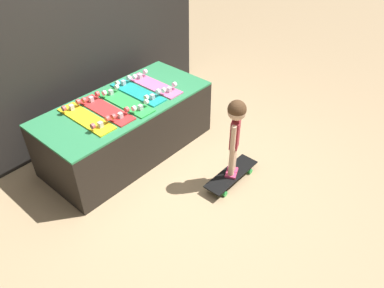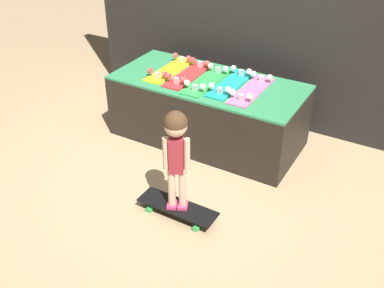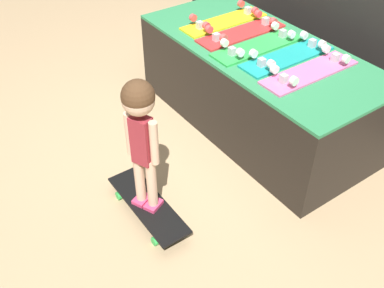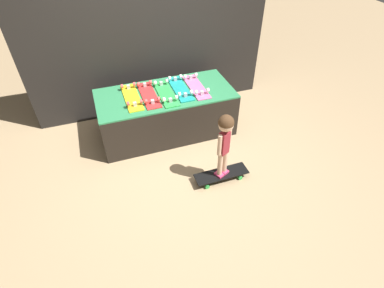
{
  "view_description": "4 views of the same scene",
  "coord_description": "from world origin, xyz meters",
  "px_view_note": "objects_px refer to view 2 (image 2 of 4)",
  "views": [
    {
      "loc": [
        -1.97,
        -2.13,
        2.58
      ],
      "look_at": [
        0.22,
        -0.21,
        0.33
      ],
      "focal_mm": 35.0,
      "sensor_mm": 36.0,
      "label": 1
    },
    {
      "loc": [
        1.79,
        -2.87,
        2.37
      ],
      "look_at": [
        0.24,
        -0.21,
        0.4
      ],
      "focal_mm": 42.0,
      "sensor_mm": 36.0,
      "label": 2
    },
    {
      "loc": [
        1.97,
        -1.44,
        2.02
      ],
      "look_at": [
        0.27,
        -0.25,
        0.32
      ],
      "focal_mm": 42.0,
      "sensor_mm": 36.0,
      "label": 3
    },
    {
      "loc": [
        -0.8,
        -2.83,
        2.66
      ],
      "look_at": [
        0.09,
        -0.29,
        0.36
      ],
      "focal_mm": 28.0,
      "sensor_mm": 36.0,
      "label": 4
    }
  ],
  "objects_px": {
    "skateboard_red_on_rack": "(189,74)",
    "skateboard_green_on_rack": "(207,80)",
    "skateboard_on_floor": "(178,208)",
    "skateboard_yellow_on_rack": "(170,69)",
    "skateboard_pink_on_rack": "(252,89)",
    "skateboard_teal_on_rack": "(231,83)",
    "child": "(176,143)"
  },
  "relations": [
    {
      "from": "skateboard_red_on_rack",
      "to": "skateboard_teal_on_rack",
      "type": "bearing_deg",
      "value": 2.63
    },
    {
      "from": "skateboard_pink_on_rack",
      "to": "skateboard_teal_on_rack",
      "type": "bearing_deg",
      "value": 173.43
    },
    {
      "from": "skateboard_yellow_on_rack",
      "to": "skateboard_green_on_rack",
      "type": "distance_m",
      "value": 0.44
    },
    {
      "from": "skateboard_yellow_on_rack",
      "to": "skateboard_pink_on_rack",
      "type": "relative_size",
      "value": 1.0
    },
    {
      "from": "skateboard_green_on_rack",
      "to": "skateboard_teal_on_rack",
      "type": "xyz_separation_m",
      "value": [
        0.22,
        0.06,
        0.0
      ]
    },
    {
      "from": "skateboard_green_on_rack",
      "to": "child",
      "type": "relative_size",
      "value": 0.81
    },
    {
      "from": "skateboard_on_floor",
      "to": "skateboard_yellow_on_rack",
      "type": "bearing_deg",
      "value": 124.18
    },
    {
      "from": "skateboard_pink_on_rack",
      "to": "skateboard_yellow_on_rack",
      "type": "bearing_deg",
      "value": 178.47
    },
    {
      "from": "skateboard_green_on_rack",
      "to": "skateboard_on_floor",
      "type": "bearing_deg",
      "value": -72.35
    },
    {
      "from": "skateboard_red_on_rack",
      "to": "skateboard_green_on_rack",
      "type": "relative_size",
      "value": 1.0
    },
    {
      "from": "skateboard_yellow_on_rack",
      "to": "skateboard_on_floor",
      "type": "distance_m",
      "value": 1.5
    },
    {
      "from": "skateboard_teal_on_rack",
      "to": "skateboard_on_floor",
      "type": "xyz_separation_m",
      "value": [
        0.13,
        -1.15,
        -0.57
      ]
    },
    {
      "from": "skateboard_teal_on_rack",
      "to": "child",
      "type": "distance_m",
      "value": 1.16
    },
    {
      "from": "skateboard_red_on_rack",
      "to": "skateboard_teal_on_rack",
      "type": "height_order",
      "value": "same"
    },
    {
      "from": "skateboard_teal_on_rack",
      "to": "skateboard_yellow_on_rack",
      "type": "bearing_deg",
      "value": -179.84
    },
    {
      "from": "skateboard_red_on_rack",
      "to": "child",
      "type": "distance_m",
      "value": 1.27
    },
    {
      "from": "skateboard_green_on_rack",
      "to": "skateboard_on_floor",
      "type": "relative_size",
      "value": 1.04
    },
    {
      "from": "skateboard_pink_on_rack",
      "to": "skateboard_red_on_rack",
      "type": "bearing_deg",
      "value": 179.55
    },
    {
      "from": "skateboard_teal_on_rack",
      "to": "skateboard_pink_on_rack",
      "type": "xyz_separation_m",
      "value": [
        0.22,
        -0.02,
        0.0
      ]
    },
    {
      "from": "skateboard_on_floor",
      "to": "skateboard_green_on_rack",
      "type": "bearing_deg",
      "value": 107.65
    },
    {
      "from": "skateboard_red_on_rack",
      "to": "skateboard_on_floor",
      "type": "xyz_separation_m",
      "value": [
        0.56,
        -1.13,
        -0.57
      ]
    },
    {
      "from": "skateboard_pink_on_rack",
      "to": "skateboard_on_floor",
      "type": "relative_size",
      "value": 1.04
    },
    {
      "from": "skateboard_red_on_rack",
      "to": "skateboard_green_on_rack",
      "type": "distance_m",
      "value": 0.22
    },
    {
      "from": "skateboard_red_on_rack",
      "to": "skateboard_on_floor",
      "type": "distance_m",
      "value": 1.39
    },
    {
      "from": "skateboard_green_on_rack",
      "to": "skateboard_pink_on_rack",
      "type": "relative_size",
      "value": 1.0
    },
    {
      "from": "skateboard_green_on_rack",
      "to": "child",
      "type": "xyz_separation_m",
      "value": [
        0.35,
        -1.09,
        0.03
      ]
    },
    {
      "from": "skateboard_yellow_on_rack",
      "to": "skateboard_on_floor",
      "type": "xyz_separation_m",
      "value": [
        0.78,
        -1.15,
        -0.57
      ]
    },
    {
      "from": "skateboard_red_on_rack",
      "to": "skateboard_green_on_rack",
      "type": "bearing_deg",
      "value": -10.15
    },
    {
      "from": "skateboard_yellow_on_rack",
      "to": "skateboard_pink_on_rack",
      "type": "xyz_separation_m",
      "value": [
        0.87,
        -0.02,
        0.0
      ]
    },
    {
      "from": "skateboard_teal_on_rack",
      "to": "child",
      "type": "height_order",
      "value": "child"
    },
    {
      "from": "skateboard_pink_on_rack",
      "to": "skateboard_on_floor",
      "type": "distance_m",
      "value": 1.26
    },
    {
      "from": "skateboard_green_on_rack",
      "to": "skateboard_pink_on_rack",
      "type": "xyz_separation_m",
      "value": [
        0.43,
        0.03,
        0.0
      ]
    }
  ]
}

